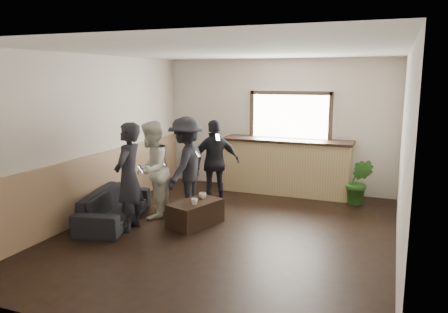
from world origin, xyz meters
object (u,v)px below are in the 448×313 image
at_px(cup_a, 202,196).
at_px(person_a, 129,177).
at_px(potted_plant, 359,182).
at_px(bar_counter, 286,163).
at_px(sofa, 115,206).
at_px(person_b, 152,170).
at_px(person_d, 215,162).
at_px(cup_b, 194,202).
at_px(person_c, 186,165).
at_px(coffee_table, 195,213).

distance_m(cup_a, person_a, 1.28).
bearing_deg(potted_plant, bar_counter, 166.22).
height_order(bar_counter, sofa, bar_counter).
xyz_separation_m(person_b, person_d, (0.71, 1.15, -0.03)).
distance_m(cup_b, person_c, 1.01).
bearing_deg(person_c, person_d, 157.09).
relative_size(coffee_table, potted_plant, 1.00).
distance_m(coffee_table, person_a, 1.24).
distance_m(person_a, person_b, 0.72).
bearing_deg(coffee_table, person_d, 98.12).
bearing_deg(coffee_table, person_c, 126.55).
bearing_deg(person_c, cup_b, 32.56).
xyz_separation_m(cup_b, person_b, (-0.95, 0.30, 0.39)).
bearing_deg(person_b, bar_counter, 130.35).
xyz_separation_m(cup_b, person_d, (-0.24, 1.45, 0.36)).
relative_size(cup_b, person_d, 0.06).
relative_size(person_a, person_b, 1.03).
bearing_deg(person_a, cup_a, 121.86).
height_order(sofa, potted_plant, potted_plant).
bearing_deg(person_a, person_b, 171.63).
relative_size(potted_plant, person_b, 0.54).
xyz_separation_m(sofa, person_c, (0.89, 0.96, 0.60)).
relative_size(bar_counter, cup_b, 25.79).
bearing_deg(cup_b, coffee_table, 111.47).
xyz_separation_m(sofa, person_d, (1.16, 1.64, 0.54)).
bearing_deg(coffee_table, sofa, -165.85).
distance_m(potted_plant, person_a, 4.32).
bearing_deg(person_b, person_c, 123.93).
bearing_deg(bar_counter, cup_b, -107.45).
height_order(cup_b, person_c, person_c).
bearing_deg(sofa, person_c, -57.57).
distance_m(cup_b, person_b, 1.07).
distance_m(bar_counter, potted_plant, 1.56).
height_order(sofa, person_b, person_b).
height_order(potted_plant, person_a, person_a).
height_order(cup_a, person_b, person_b).
height_order(bar_counter, person_b, bar_counter).
distance_m(bar_counter, cup_b, 2.84).
distance_m(bar_counter, coffee_table, 2.75).
distance_m(person_a, person_d, 2.00).
bearing_deg(bar_counter, person_c, -125.14).
bearing_deg(person_c, cup_a, 49.89).
bearing_deg(sofa, person_b, -57.16).
distance_m(bar_counter, person_c, 2.39).
xyz_separation_m(coffee_table, person_d, (-0.19, 1.31, 0.61)).
xyz_separation_m(bar_counter, person_b, (-1.80, -2.41, 0.20)).
height_order(sofa, person_a, person_a).
xyz_separation_m(person_a, person_b, (-0.01, 0.71, -0.03)).
height_order(coffee_table, cup_a, cup_a).
relative_size(cup_b, person_b, 0.06).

